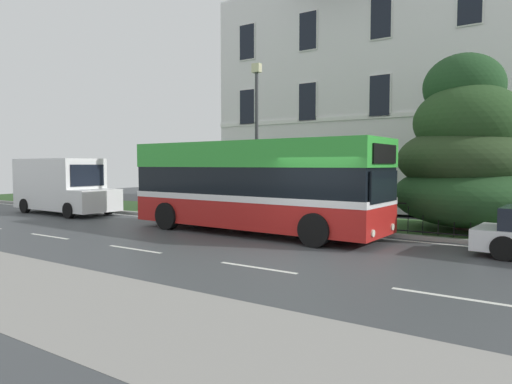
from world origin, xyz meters
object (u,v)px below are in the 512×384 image
georgian_townhouse (374,82)px  white_panel_van (62,185)px  single_decker_bus (254,185)px  street_lamp_post (257,129)px  litter_bin (197,200)px  evergreen_tree (466,157)px

georgian_townhouse → white_panel_van: 16.83m
single_decker_bus → white_panel_van: (-10.97, 0.14, -0.29)m
street_lamp_post → litter_bin: 4.23m
georgian_townhouse → street_lamp_post: (-2.01, -8.49, -2.99)m
street_lamp_post → litter_bin: (-2.89, -0.45, -3.06)m
evergreen_tree → white_panel_van: 17.32m
single_decker_bus → white_panel_van: size_ratio=1.56×
georgian_townhouse → street_lamp_post: bearing=-103.3°
georgian_townhouse → litter_bin: (-4.90, -8.94, -6.05)m
georgian_townhouse → litter_bin: 11.85m
white_panel_van → georgian_townhouse: bearing=48.6°
litter_bin → single_decker_bus: bearing=-29.2°
georgian_townhouse → white_panel_van: georgian_townhouse is taller
georgian_townhouse → litter_bin: bearing=-118.7°
single_decker_bus → georgian_townhouse: bearing=92.0°
single_decker_bus → white_panel_van: single_decker_bus is taller
white_panel_van → street_lamp_post: (9.00, 3.02, 2.45)m
georgian_townhouse → evergreen_tree: (5.89, -7.96, -4.20)m
single_decker_bus → litter_bin: 5.64m
georgian_townhouse → evergreen_tree: bearing=-53.5°
georgian_townhouse → evergreen_tree: georgian_townhouse is taller
georgian_townhouse → street_lamp_post: georgian_townhouse is taller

